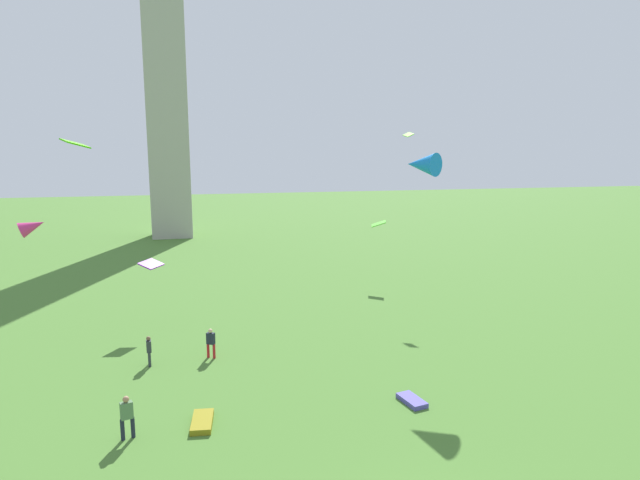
# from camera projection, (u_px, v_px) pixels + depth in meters

# --- Properties ---
(monument_obelisk) EXTENTS (4.81, 4.81, 45.53)m
(monument_obelisk) POSITION_uv_depth(u_px,v_px,m) (165.00, 48.00, 64.23)
(monument_obelisk) COLOR #A8A399
(monument_obelisk) RESTS_ON ground_plane
(person_0) EXTENTS (0.52, 0.39, 1.74)m
(person_0) POSITION_uv_depth(u_px,v_px,m) (127.00, 415.00, 20.53)
(person_0) COLOR #1E2333
(person_0) RESTS_ON ground_plane
(person_1) EXTENTS (0.48, 0.42, 1.61)m
(person_1) POSITION_uv_depth(u_px,v_px,m) (211.00, 341.00, 28.50)
(person_1) COLOR red
(person_1) RESTS_ON ground_plane
(person_2) EXTENTS (0.28, 0.48, 1.57)m
(person_2) POSITION_uv_depth(u_px,v_px,m) (149.00, 349.00, 27.48)
(person_2) COLOR #2D3338
(person_2) RESTS_ON ground_plane
(kite_flying_0) EXTENTS (1.61, 1.15, 1.25)m
(kite_flying_0) POSITION_uv_depth(u_px,v_px,m) (32.00, 226.00, 29.73)
(kite_flying_0) COLOR #CE2D75
(kite_flying_1) EXTENTS (1.57, 1.72, 0.42)m
(kite_flying_1) POSITION_uv_depth(u_px,v_px,m) (151.00, 264.00, 33.09)
(kite_flying_1) COLOR purple
(kite_flying_2) EXTENTS (1.35, 1.19, 0.56)m
(kite_flying_2) POSITION_uv_depth(u_px,v_px,m) (379.00, 224.00, 44.45)
(kite_flying_2) COLOR #4DC527
(kite_flying_3) EXTENTS (0.67, 0.87, 0.43)m
(kite_flying_3) POSITION_uv_depth(u_px,v_px,m) (408.00, 135.00, 41.54)
(kite_flying_3) COLOR #56B912
(kite_flying_4) EXTENTS (2.12, 2.27, 1.32)m
(kite_flying_4) POSITION_uv_depth(u_px,v_px,m) (422.00, 164.00, 30.07)
(kite_flying_4) COLOR blue
(kite_flying_5) EXTENTS (2.01, 1.99, 0.73)m
(kite_flying_5) POSITION_uv_depth(u_px,v_px,m) (75.00, 144.00, 36.57)
(kite_flying_5) COLOR #45CA05
(kite_bundle_0) EXTENTS (1.00, 1.85, 0.24)m
(kite_bundle_0) POSITION_uv_depth(u_px,v_px,m) (202.00, 422.00, 21.72)
(kite_bundle_0) COLOR olive
(kite_bundle_0) RESTS_ON ground_plane
(kite_bundle_1) EXTENTS (1.01, 1.58, 0.21)m
(kite_bundle_1) POSITION_uv_depth(u_px,v_px,m) (412.00, 400.00, 23.59)
(kite_bundle_1) COLOR #5049A4
(kite_bundle_1) RESTS_ON ground_plane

